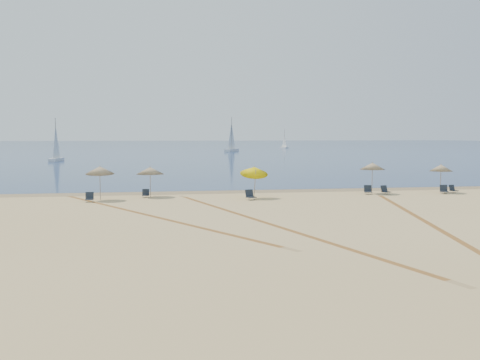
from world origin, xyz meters
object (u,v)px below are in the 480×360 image
object	(u,v)px
umbrella_1	(100,170)
chair_6	(385,190)
chair_2	(89,198)
sailboat_2	(232,141)
chair_5	(368,190)
umbrella_2	(150,171)
chair_8	(453,189)
chair_4	(250,195)
sailboat_0	(56,148)
chair_7	(444,190)
umbrella_3	(254,170)
chair_3	(146,194)
umbrella_5	(441,168)
sailboat_1	(284,142)
umbrella_4	(372,166)

from	to	relation	value
umbrella_1	chair_6	size ratio (longest dim) A/B	3.22
chair_2	sailboat_2	distance (m)	119.97
umbrella_1	chair_5	world-z (taller)	umbrella_1
umbrella_2	chair_8	world-z (taller)	umbrella_2
chair_4	chair_2	bearing A→B (deg)	160.37
sailboat_2	sailboat_0	bearing A→B (deg)	-94.74
umbrella_1	umbrella_2	bearing A→B (deg)	24.29
chair_4	chair_7	world-z (taller)	chair_4
umbrella_3	chair_5	world-z (taller)	umbrella_3
chair_2	chair_4	xyz separation A→B (m)	(11.53, -0.68, 0.02)
umbrella_1	chair_3	distance (m)	3.97
umbrella_5	chair_7	xyz separation A→B (m)	(-0.22, -0.94, -1.73)
chair_4	sailboat_1	world-z (taller)	sailboat_1
chair_3	chair_8	xyz separation A→B (m)	(25.03, -0.70, 0.01)
umbrella_1	umbrella_5	bearing A→B (deg)	1.71
umbrella_2	umbrella_3	distance (m)	8.04
chair_7	umbrella_1	bearing A→B (deg)	-161.21
chair_4	chair_8	size ratio (longest dim) A/B	1.17
umbrella_2	sailboat_0	bearing A→B (deg)	104.76
umbrella_1	chair_3	size ratio (longest dim) A/B	3.97
umbrella_1	sailboat_0	distance (m)	64.40
umbrella_2	chair_7	xyz separation A→B (m)	(23.50, -1.77, -1.70)
umbrella_3	sailboat_0	xyz separation A→B (m)	(-23.92, 63.78, 0.26)
umbrella_4	chair_6	world-z (taller)	umbrella_4
umbrella_1	umbrella_2	xyz separation A→B (m)	(3.63, 1.64, -0.18)
chair_6	sailboat_0	world-z (taller)	sailboat_0
umbrella_2	chair_8	size ratio (longest dim) A/B	3.20
chair_7	umbrella_2	bearing A→B (deg)	-165.24
umbrella_4	chair_3	distance (m)	18.32
umbrella_1	umbrella_3	bearing A→B (deg)	-3.14
chair_2	sailboat_0	world-z (taller)	sailboat_0
umbrella_1	umbrella_3	xyz separation A→B (m)	(11.35, -0.62, -0.10)
umbrella_2	sailboat_2	xyz separation A→B (m)	(23.90, 113.92, 0.95)
umbrella_3	chair_8	size ratio (longest dim) A/B	3.64
umbrella_3	chair_4	size ratio (longest dim) A/B	3.10
chair_3	chair_4	world-z (taller)	chair_4
umbrella_3	chair_4	xyz separation A→B (m)	(-0.50, -1.07, -1.76)
chair_4	umbrella_4	bearing A→B (deg)	-1.52
umbrella_1	umbrella_2	distance (m)	3.99
chair_8	sailboat_2	xyz separation A→B (m)	(-0.76, 115.08, 2.67)
chair_3	chair_6	world-z (taller)	chair_6
umbrella_5	chair_6	bearing A→B (deg)	-175.21
chair_2	sailboat_1	world-z (taller)	sailboat_1
chair_3	sailboat_0	world-z (taller)	sailboat_0
chair_7	chair_6	bearing A→B (deg)	-167.10
umbrella_5	chair_8	bearing A→B (deg)	-19.10
umbrella_5	sailboat_0	bearing A→B (deg)	122.63
sailboat_0	sailboat_1	xyz separation A→B (m)	(64.42, 87.64, -0.31)
umbrella_2	umbrella_3	bearing A→B (deg)	-16.34
sailboat_1	sailboat_2	xyz separation A→B (m)	(-24.32, -35.24, 0.92)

